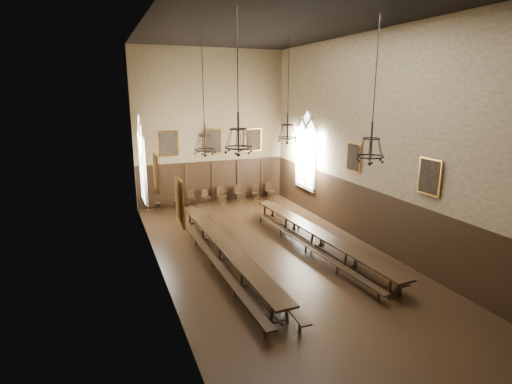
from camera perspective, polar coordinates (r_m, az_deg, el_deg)
floor at (r=16.65m, az=2.46°, el=-9.18°), size 9.00×18.00×0.02m
ceiling at (r=15.47m, az=2.84°, el=23.16°), size 9.00×18.00×0.02m
wall_back at (r=23.88m, az=-6.41°, el=9.09°), size 9.00×0.02×9.00m
wall_front at (r=8.27m, az=29.30°, el=-2.39°), size 9.00×0.02×9.00m
wall_left at (r=14.19m, az=-14.27°, el=5.27°), size 0.02×18.00×9.00m
wall_right at (r=17.76m, az=16.12°, el=6.87°), size 0.02×18.00×9.00m
wainscot_panelling at (r=16.20m, az=2.51°, el=-5.09°), size 9.00×18.00×2.50m
table_left at (r=15.98m, az=-4.41°, el=-8.60°), size 1.00×10.67×0.83m
table_right at (r=17.48m, az=8.63°, el=-6.71°), size 1.23×10.42×0.81m
bench_left_outer at (r=15.63m, az=-6.29°, el=-9.61°), size 0.57×10.76×0.48m
bench_left_inner at (r=15.88m, az=-1.70°, el=-9.14°), size 0.63×10.73×0.48m
bench_right_inner at (r=16.97m, az=7.12°, el=-7.79°), size 0.82×9.59×0.43m
bench_right_outer at (r=17.88m, az=9.66°, el=-6.67°), size 0.48×10.02×0.45m
chair_0 at (r=23.45m, az=-13.82°, el=-1.89°), size 0.40×0.40×0.86m
chair_1 at (r=23.66m, az=-11.46°, el=-1.60°), size 0.47×0.47×0.88m
chair_2 at (r=23.87m, az=-9.19°, el=-1.30°), size 0.45×0.45×0.96m
chair_3 at (r=24.01m, az=-7.10°, el=-1.13°), size 0.54×0.54×0.95m
chair_4 at (r=24.22m, az=-4.91°, el=-0.87°), size 0.55×0.55×1.04m
chair_5 at (r=24.59m, az=-2.44°, el=-0.62°), size 0.54×0.54×1.02m
chair_6 at (r=24.91m, az=-0.06°, el=-0.50°), size 0.44×0.44×0.89m
chair_7 at (r=25.27m, az=1.95°, el=-0.20°), size 0.51×0.51×1.03m
chandelier_back_left at (r=17.06m, az=-7.32°, el=7.05°), size 0.92×0.92×4.96m
chandelier_back_right at (r=18.84m, az=4.52°, el=8.61°), size 0.93×0.93×4.68m
chandelier_front_left at (r=12.69m, az=-2.53°, el=7.61°), size 0.90×0.90×4.29m
chandelier_front_right at (r=14.09m, az=16.06°, el=6.06°), size 0.94×0.94×4.72m
portrait_back_0 at (r=23.28m, az=-12.49°, el=6.73°), size 1.10×0.12×1.40m
portrait_back_1 at (r=23.84m, az=-6.28°, el=7.15°), size 1.10×0.12×1.40m
portrait_back_2 at (r=24.65m, az=-0.40°, el=7.47°), size 1.10×0.12×1.40m
portrait_left_0 at (r=15.32m, az=-14.12°, el=2.87°), size 0.12×1.00×1.30m
portrait_left_1 at (r=10.99m, az=-10.84°, el=-1.36°), size 0.12×1.00×1.30m
portrait_right_0 at (r=18.58m, az=13.76°, el=4.83°), size 0.12×1.00×1.30m
portrait_right_1 at (r=15.21m, az=23.54°, el=2.03°), size 0.12×1.00×1.30m
window_right at (r=22.42m, az=7.17°, el=5.91°), size 0.20×2.20×4.60m
window_left at (r=19.77m, az=-16.04°, el=4.35°), size 0.20×2.20×4.60m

